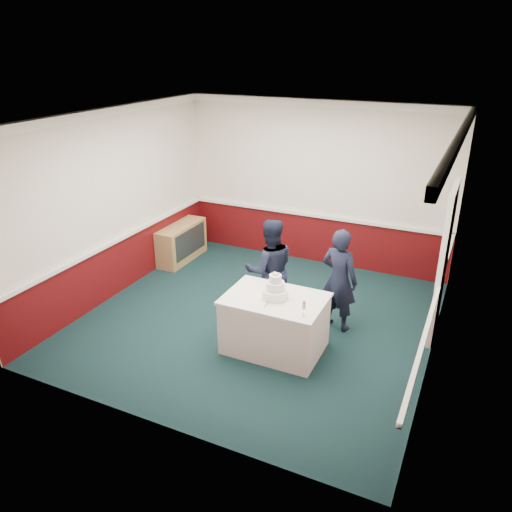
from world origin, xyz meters
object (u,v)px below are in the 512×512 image
at_px(person_woman, 339,280).
at_px(cake_knife, 267,304).
at_px(sideboard, 182,242).
at_px(cake_table, 275,323).
at_px(wedding_cake, 275,290).
at_px(champagne_flute, 304,306).
at_px(person_man, 270,270).

bearing_deg(person_woman, cake_knife, 74.52).
distance_m(sideboard, cake_table, 3.50).
xyz_separation_m(sideboard, wedding_cake, (2.82, -2.07, 0.55)).
bearing_deg(cake_knife, sideboard, 133.38).
distance_m(wedding_cake, champagne_flute, 0.57).
bearing_deg(person_woman, cake_table, 70.76).
relative_size(champagne_flute, person_man, 0.13).
bearing_deg(cake_table, sideboard, 143.65).
height_order(sideboard, wedding_cake, wedding_cake).
bearing_deg(champagne_flute, sideboard, 144.65).
distance_m(sideboard, person_man, 2.76).
bearing_deg(champagne_flute, wedding_cake, 150.75).
distance_m(wedding_cake, person_woman, 1.11).
relative_size(sideboard, cake_knife, 5.45).
bearing_deg(cake_knife, person_woman, 53.14).
bearing_deg(sideboard, champagne_flute, -35.35).
xyz_separation_m(person_man, person_woman, (1.02, 0.15, -0.02)).
relative_size(wedding_cake, person_woman, 0.24).
distance_m(cake_table, person_man, 0.96).
bearing_deg(person_man, sideboard, -62.16).
bearing_deg(wedding_cake, cake_knife, -98.53).
height_order(sideboard, cake_knife, cake_knife).
height_order(wedding_cake, cake_knife, wedding_cake).
xyz_separation_m(cake_table, person_woman, (0.60, 0.92, 0.37)).
xyz_separation_m(cake_knife, champagne_flute, (0.53, -0.08, 0.14)).
distance_m(cake_table, cake_knife, 0.44).
bearing_deg(cake_table, wedding_cake, 90.00).
relative_size(sideboard, person_woman, 0.78).
bearing_deg(person_woman, person_man, 22.09).
distance_m(sideboard, champagne_flute, 4.11).
height_order(cake_table, person_woman, person_woman).
bearing_deg(cake_knife, wedding_cake, 74.05).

